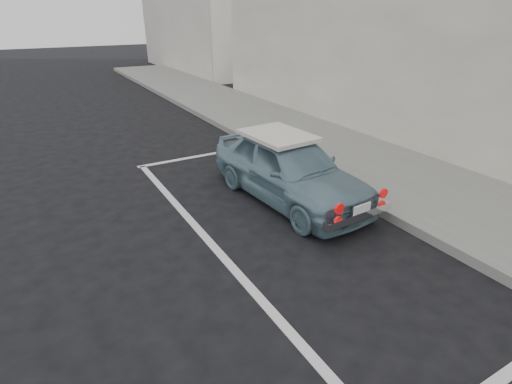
# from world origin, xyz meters

# --- Properties ---
(ground) EXTENTS (80.00, 80.00, 0.00)m
(ground) POSITION_xyz_m (0.00, 0.00, 0.00)
(ground) COLOR black
(ground) RESTS_ON ground
(sidewalk) EXTENTS (2.80, 40.00, 0.15)m
(sidewalk) POSITION_xyz_m (3.20, 2.00, 0.07)
(sidewalk) COLOR slate
(sidewalk) RESTS_ON ground
(pline_rear) EXTENTS (3.00, 0.12, 0.01)m
(pline_rear) POSITION_xyz_m (0.50, -0.50, 0.00)
(pline_rear) COLOR silver
(pline_rear) RESTS_ON ground
(pline_front) EXTENTS (3.00, 0.12, 0.01)m
(pline_front) POSITION_xyz_m (0.50, 6.50, 0.00)
(pline_front) COLOR silver
(pline_front) RESTS_ON ground
(pline_side) EXTENTS (0.12, 7.00, 0.01)m
(pline_side) POSITION_xyz_m (-0.90, 3.00, 0.00)
(pline_side) COLOR silver
(pline_side) RESTS_ON ground
(retro_coupe) EXTENTS (1.57, 3.43, 1.14)m
(retro_coupe) POSITION_xyz_m (0.90, 3.62, 0.58)
(retro_coupe) COLOR #6D909F
(retro_coupe) RESTS_ON ground
(cat) EXTENTS (0.24, 0.50, 0.26)m
(cat) POSITION_xyz_m (1.07, 2.26, 0.12)
(cat) COLOR #5F5549
(cat) RESTS_ON ground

